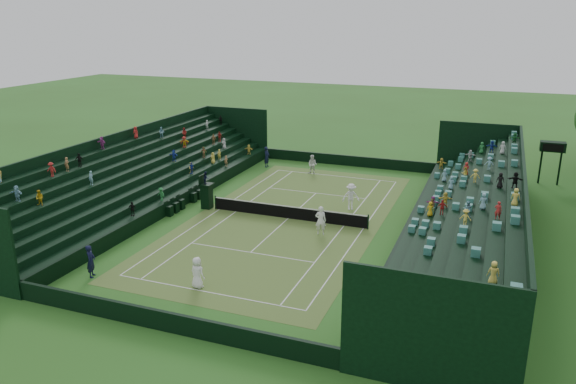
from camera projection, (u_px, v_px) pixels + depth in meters
name	position (u px, v px, depth m)	size (l,w,h in m)	color
ground	(288.00, 219.00, 39.93)	(160.00, 160.00, 0.00)	#2D5E1D
court_surface	(288.00, 219.00, 39.93)	(12.97, 26.77, 0.01)	#337A28
perimeter_wall_north	(347.00, 160.00, 53.93)	(17.17, 0.20, 1.00)	black
perimeter_wall_south	(164.00, 321.00, 25.63)	(17.17, 0.20, 1.00)	black
perimeter_wall_east	(408.00, 228.00, 36.89)	(0.20, 31.77, 1.00)	black
perimeter_wall_west	(184.00, 199.00, 42.67)	(0.20, 31.77, 1.00)	black
north_grandstand	(476.00, 221.00, 35.15)	(6.60, 32.00, 4.90)	black
south_grandstand	(137.00, 180.00, 43.78)	(6.60, 32.00, 4.90)	black
tennis_net	(288.00, 212.00, 39.77)	(11.67, 0.10, 1.06)	black
scoreboard_tower	(553.00, 148.00, 47.19)	(2.00, 1.00, 3.70)	black
umpire_chair	(207.00, 193.00, 41.78)	(0.90, 0.90, 2.84)	black
courtside_chairs	(187.00, 200.00, 42.63)	(0.50, 5.47, 1.08)	black
player_near_west	(197.00, 273.00, 29.59)	(0.85, 0.55, 1.73)	white
player_near_east	(321.00, 220.00, 36.80)	(0.72, 0.47, 1.97)	white
player_far_west	(313.00, 165.00, 50.95)	(0.86, 0.67, 1.77)	silver
player_far_east	(351.00, 197.00, 41.55)	(1.29, 0.75, 2.00)	white
line_judge_north	(267.00, 157.00, 53.32)	(0.71, 0.47, 1.96)	black
line_judge_south	(91.00, 261.00, 30.84)	(0.68, 0.44, 1.86)	black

